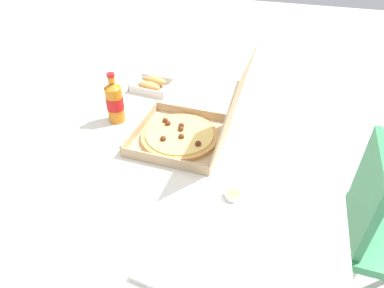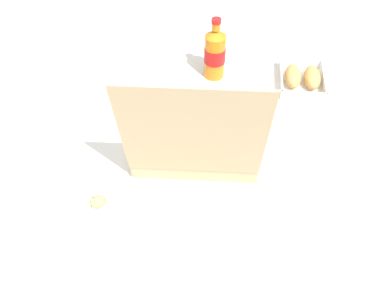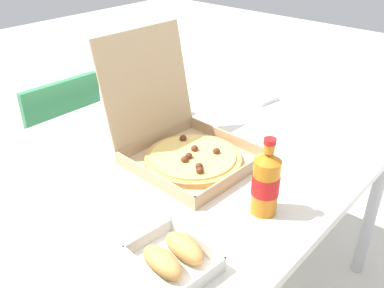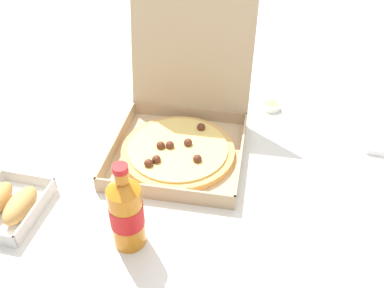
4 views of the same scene
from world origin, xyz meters
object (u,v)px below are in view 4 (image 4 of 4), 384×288
Objects in this scene: chair at (209,81)px; bread_side_box at (8,205)px; pizza_box_open at (180,133)px; cola_bottle at (126,212)px; dipping_sauce_cup at (272,106)px.

bread_side_box is at bearing -108.07° from chair.
bread_side_box is (-0.36, -0.30, -0.03)m from pizza_box_open.
pizza_box_open is 1.97× the size of cola_bottle.
cola_bottle is 4.00× the size of dipping_sauce_cup.
pizza_box_open is 0.35m from dipping_sauce_cup.
dipping_sauce_cup is at bearing -66.86° from chair.
pizza_box_open is 0.35m from cola_bottle.
bread_side_box is at bearing 171.64° from cola_bottle.
chair is at bearing 86.96° from cola_bottle.
dipping_sauce_cup is at bearing 41.80° from pizza_box_open.
chair is 0.88m from pizza_box_open.
dipping_sauce_cup is at bearing 40.35° from bread_side_box.
bread_side_box is at bearing -139.65° from dipping_sauce_cup.
pizza_box_open is (-0.00, -0.83, 0.31)m from chair.
chair reaches higher than bread_side_box.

